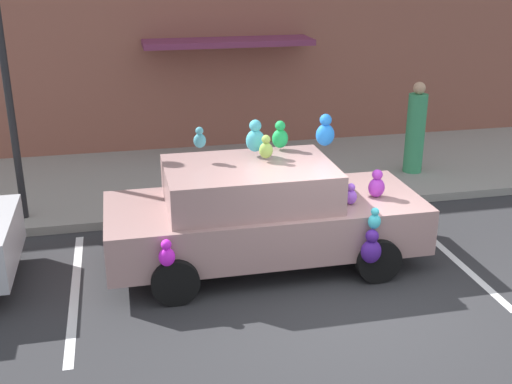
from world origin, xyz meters
TOP-DOWN VIEW (x-y plane):
  - ground_plane at (0.00, 0.00)m, footprint 60.00×60.00m
  - sidewalk at (0.00, 5.00)m, footprint 24.00×4.00m
  - storefront_building at (-0.00, 7.14)m, footprint 24.00×1.25m
  - parking_stripe_front at (1.97, 1.00)m, footprint 0.12×3.60m
  - parking_stripe_rear at (-3.60, 1.00)m, footprint 0.12×3.60m
  - plush_covered_car at (-0.91, 1.29)m, footprint 4.57×2.14m
  - teddy_bear_on_sidewalk at (-0.29, 3.78)m, footprint 0.42×0.35m
  - street_lamp_post at (-4.51, 3.50)m, footprint 0.28×0.28m
  - pedestrian_near_shopfront at (2.94, 4.31)m, footprint 0.38×0.38m

SIDE VIEW (x-z plane):
  - ground_plane at x=0.00m, z-range 0.00..0.00m
  - parking_stripe_front at x=1.97m, z-range 0.00..0.01m
  - parking_stripe_rear at x=-3.60m, z-range 0.00..0.01m
  - sidewalk at x=0.00m, z-range 0.00..0.15m
  - teddy_bear_on_sidewalk at x=-0.29m, z-range 0.12..0.93m
  - plush_covered_car at x=-0.91m, z-range -0.27..1.87m
  - pedestrian_near_shopfront at x=2.94m, z-range 0.08..1.92m
  - street_lamp_post at x=-4.51m, z-range 0.60..4.84m
  - storefront_building at x=0.00m, z-range -0.01..6.39m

